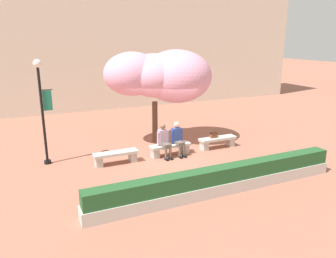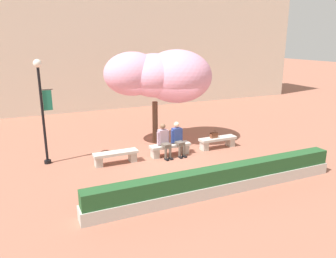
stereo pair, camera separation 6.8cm
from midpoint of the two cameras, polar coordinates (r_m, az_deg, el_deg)
ground_plane at (r=12.63m, az=0.53°, el=-4.60°), size 100.00×100.00×0.00m
building_facade at (r=22.53m, az=-11.89°, el=15.23°), size 28.00×4.00×8.70m
stone_bench_west_end at (r=11.85m, az=-8.92°, el=-4.65°), size 1.59×0.42×0.45m
stone_bench_near_west at (r=12.54m, az=0.53°, el=-3.32°), size 1.59×0.42×0.45m
stone_bench_center at (r=13.52m, az=8.78°, el=-2.09°), size 1.59×0.42×0.45m
person_seated_left at (r=12.25m, az=-0.55°, el=-1.79°), size 0.51×0.71×1.29m
person_seated_right at (r=12.49m, az=1.86°, el=-1.47°), size 0.51×0.70×1.29m
handbag at (r=13.37m, az=8.15°, el=-1.00°), size 0.30×0.15×0.34m
cherry_tree_main at (r=13.54m, az=-1.13°, el=9.28°), size 4.38×2.99×3.92m
lamp_post_with_banner at (r=12.03m, az=-20.96°, el=4.33°), size 0.54×0.28×3.68m
planter_hedge_foreground at (r=9.68m, az=9.26°, el=-8.84°), size 8.03×0.50×0.80m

